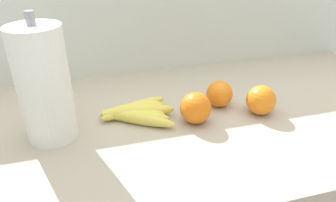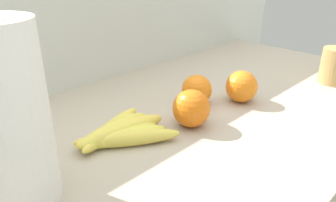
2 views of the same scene
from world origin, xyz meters
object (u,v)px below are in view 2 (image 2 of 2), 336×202
(orange_right, at_px, (191,108))
(mug, at_px, (335,66))
(paper_towel_roll, at_px, (6,118))
(orange_back_right, at_px, (242,87))
(banana_bunch, at_px, (119,133))
(orange_far_right, at_px, (197,90))

(orange_right, relative_size, mug, 0.80)
(orange_right, relative_size, paper_towel_roll, 0.27)
(orange_back_right, height_order, mug, mug)
(banana_bunch, xyz_separation_m, orange_right, (0.15, -0.06, 0.02))
(banana_bunch, distance_m, paper_towel_roll, 0.24)
(orange_far_right, bearing_deg, orange_back_right, -37.46)
(mug, bearing_deg, orange_right, 166.12)
(orange_right, xyz_separation_m, orange_back_right, (0.19, -0.00, -0.00))
(orange_back_right, relative_size, paper_towel_roll, 0.27)
(paper_towel_roll, bearing_deg, orange_far_right, 4.12)
(orange_right, relative_size, orange_back_right, 1.02)
(orange_far_right, relative_size, paper_towel_roll, 0.25)
(orange_back_right, distance_m, paper_towel_roll, 0.55)
(mug, bearing_deg, orange_far_right, 154.73)
(banana_bunch, bearing_deg, orange_back_right, -10.97)
(banana_bunch, xyz_separation_m, orange_back_right, (0.34, -0.07, 0.02))
(orange_far_right, relative_size, orange_back_right, 0.94)
(mug, bearing_deg, banana_bunch, 164.14)
(orange_right, bearing_deg, orange_far_right, 34.37)
(orange_right, bearing_deg, paper_towel_roll, 174.73)
(orange_far_right, bearing_deg, paper_towel_roll, -175.88)
(orange_far_right, height_order, orange_back_right, orange_back_right)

